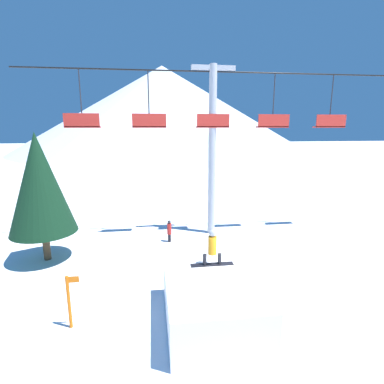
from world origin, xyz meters
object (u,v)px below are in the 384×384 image
Objects in this scene: pine_tree_near at (40,184)px; trail_marker at (69,301)px; snow_ramp at (212,302)px; distant_skier at (169,230)px; snowboarder at (212,248)px.

pine_tree_near is 6.48m from trail_marker.
snow_ramp reaches higher than distant_skier.
snowboarder is at bearing -79.02° from distant_skier.
trail_marker is (-4.47, 0.33, 0.21)m from snow_ramp.
trail_marker reaches higher than snow_ramp.
pine_tree_near reaches higher than distant_skier.
pine_tree_near is at bearing 114.32° from trail_marker.
distant_skier is at bearing 13.64° from pine_tree_near.
distant_skier is at bearing 62.68° from trail_marker.
trail_marker is (-4.67, -0.78, -1.17)m from snowboarder.
trail_marker is (2.42, -5.35, -2.74)m from pine_tree_near.
trail_marker reaches higher than distant_skier.
trail_marker is at bearing 175.83° from snow_ramp.
snow_ramp is 3.15× the size of distant_skier.
snow_ramp is 1.78m from snowboarder.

